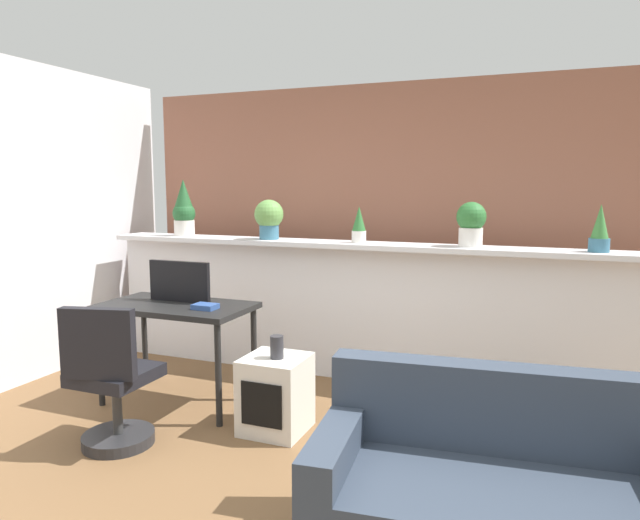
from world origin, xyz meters
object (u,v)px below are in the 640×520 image
(potted_plant_3, at_px, (471,223))
(tv_monitor, at_px, (179,282))
(potted_plant_1, at_px, (269,217))
(book_on_desk, at_px, (205,307))
(desk, at_px, (177,315))
(vase_on_shelf, at_px, (277,347))
(side_cube_shelf, at_px, (275,394))
(potted_plant_0, at_px, (184,209))
(office_chair, at_px, (112,387))
(potted_plant_4, at_px, (600,230))
(potted_plant_2, at_px, (359,225))
(couch, at_px, (500,503))

(potted_plant_3, xyz_separation_m, tv_monitor, (-1.98, -0.94, -0.43))
(potted_plant_1, relative_size, book_on_desk, 2.09)
(desk, relative_size, vase_on_shelf, 7.39)
(potted_plant_1, distance_m, tv_monitor, 1.04)
(potted_plant_1, bearing_deg, book_on_desk, -88.92)
(potted_plant_3, relative_size, tv_monitor, 0.67)
(side_cube_shelf, bearing_deg, desk, 168.64)
(potted_plant_0, distance_m, desk, 1.38)
(office_chair, distance_m, vase_on_shelf, 1.03)
(potted_plant_4, bearing_deg, potted_plant_2, 179.87)
(vase_on_shelf, bearing_deg, side_cube_shelf, 149.19)
(potted_plant_2, relative_size, office_chair, 0.32)
(potted_plant_2, height_order, book_on_desk, potted_plant_2)
(potted_plant_1, height_order, vase_on_shelf, potted_plant_1)
(couch, bearing_deg, desk, 156.26)
(potted_plant_4, xyz_separation_m, vase_on_shelf, (-1.93, -1.17, -0.73))
(tv_monitor, height_order, couch, tv_monitor)
(vase_on_shelf, bearing_deg, potted_plant_1, 118.51)
(potted_plant_3, distance_m, side_cube_shelf, 1.93)
(potted_plant_0, height_order, couch, potted_plant_0)
(potted_plant_4, bearing_deg, desk, -160.91)
(desk, xyz_separation_m, vase_on_shelf, (0.91, -0.19, -0.09))
(tv_monitor, height_order, office_chair, tv_monitor)
(potted_plant_2, relative_size, potted_plant_3, 0.87)
(potted_plant_2, xyz_separation_m, potted_plant_4, (1.75, -0.00, 0.01))
(potted_plant_1, xyz_separation_m, desk, (-0.27, -0.97, -0.67))
(potted_plant_1, xyz_separation_m, potted_plant_3, (1.68, 0.05, -0.01))
(potted_plant_1, distance_m, potted_plant_2, 0.81)
(desk, relative_size, couch, 0.68)
(side_cube_shelf, distance_m, book_on_desk, 0.79)
(potted_plant_1, bearing_deg, potted_plant_3, 1.55)
(book_on_desk, bearing_deg, potted_plant_4, 22.47)
(potted_plant_3, xyz_separation_m, side_cube_shelf, (-1.07, -1.20, -1.08))
(potted_plant_0, bearing_deg, couch, -34.53)
(potted_plant_3, height_order, potted_plant_4, potted_plant_3)
(potted_plant_3, height_order, office_chair, potted_plant_3)
(tv_monitor, relative_size, vase_on_shelf, 3.39)
(office_chair, bearing_deg, book_on_desk, 72.28)
(desk, bearing_deg, potted_plant_4, 19.09)
(potted_plant_1, distance_m, vase_on_shelf, 1.53)
(potted_plant_3, height_order, vase_on_shelf, potted_plant_3)
(couch, bearing_deg, office_chair, 173.38)
(office_chair, xyz_separation_m, book_on_desk, (0.22, 0.70, 0.38))
(potted_plant_3, distance_m, tv_monitor, 2.23)
(desk, height_order, vase_on_shelf, desk)
(potted_plant_4, distance_m, desk, 3.06)
(couch, bearing_deg, vase_on_shelf, 149.76)
(potted_plant_2, distance_m, office_chair, 2.22)
(potted_plant_4, height_order, couch, potted_plant_4)
(tv_monitor, bearing_deg, potted_plant_4, 17.51)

